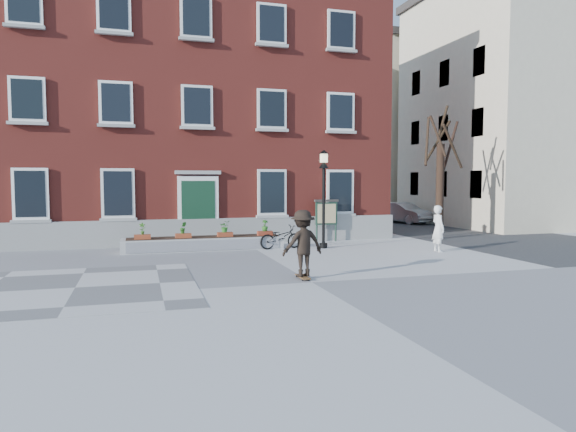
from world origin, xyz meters
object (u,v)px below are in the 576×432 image
object	(u,v)px
bicycle	(281,237)
parked_car	(403,213)
skateboarder	(303,243)
bystander	(438,229)
notice_board	(326,213)
lamp_post	(324,185)

from	to	relation	value
bicycle	parked_car	bearing A→B (deg)	-55.85
bicycle	skateboarder	bearing A→B (deg)	162.25
parked_car	skateboarder	world-z (taller)	skateboarder
parked_car	bystander	xyz separation A→B (m)	(-5.21, -12.13, 0.24)
bystander	skateboarder	xyz separation A→B (m)	(-6.63, -3.71, 0.10)
parked_car	skateboarder	bearing A→B (deg)	-144.12
notice_board	bicycle	bearing A→B (deg)	-145.35
parked_car	notice_board	size ratio (longest dim) A/B	2.11
bicycle	lamp_post	distance (m)	2.69
parked_car	bystander	distance (m)	13.21
bicycle	skateboarder	world-z (taller)	skateboarder
notice_board	skateboarder	xyz separation A→B (m)	(-3.68, -7.97, -0.27)
bicycle	lamp_post	xyz separation A→B (m)	(1.70, -0.28, 2.07)
skateboarder	bicycle	bearing A→B (deg)	80.03
lamp_post	skateboarder	size ratio (longest dim) A/B	2.06
bystander	notice_board	xyz separation A→B (m)	(-2.95, 4.26, 0.38)
parked_car	bystander	bearing A→B (deg)	-130.59
bicycle	notice_board	world-z (taller)	notice_board
bicycle	bystander	bearing A→B (deg)	-121.77
bystander	notice_board	bearing A→B (deg)	36.09
bicycle	lamp_post	bearing A→B (deg)	-107.06
lamp_post	notice_board	bearing A→B (deg)	66.55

